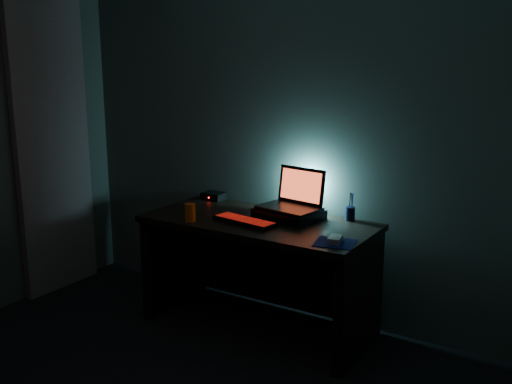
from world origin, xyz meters
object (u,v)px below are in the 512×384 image
laptop (294,199)px  pen_cup (350,214)px  keyboard (245,221)px  juice_glass (190,213)px  mouse (335,239)px  router (214,196)px

laptop → pen_cup: size_ratio=4.75×
keyboard → juice_glass: bearing=-145.6°
mouse → laptop: bearing=128.7°
router → pen_cup: bearing=-0.2°
pen_cup → router: size_ratio=0.56×
laptop → juice_glass: bearing=-129.0°
pen_cup → router: bearing=-180.0°
juice_glass → router: bearing=111.6°
pen_cup → router: pen_cup is taller
keyboard → juice_glass: size_ratio=3.87×
mouse → juice_glass: 0.98m
laptop → router: bearing=-179.2°
router → keyboard: bearing=-37.5°
laptop → keyboard: bearing=-113.4°
laptop → keyboard: (-0.19, -0.30, -0.11)m
mouse → router: 1.29m
pen_cup → juice_glass: juice_glass is taller
keyboard → router: (-0.54, 0.41, 0.01)m
laptop → mouse: bearing=-29.2°
juice_glass → keyboard: bearing=25.7°
mouse → router: size_ratio=0.73×
keyboard → mouse: size_ratio=3.91×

